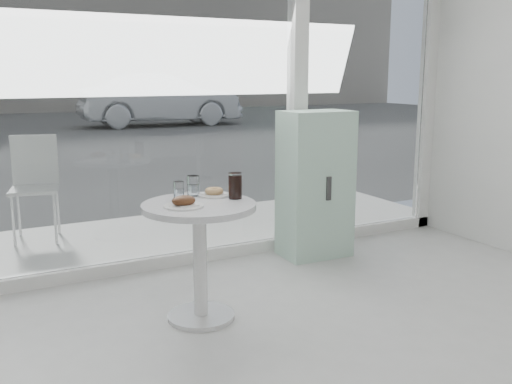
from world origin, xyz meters
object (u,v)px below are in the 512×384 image
patio_chair (35,181)px  plate_donut (214,193)px  main_table (200,237)px  cola_glass (235,186)px  mint_cabinet (315,184)px  water_tumbler_b (193,187)px  car_silver (160,100)px  water_tumbler_a (179,191)px  plate_fritter (184,203)px

patio_chair → plate_donut: 2.32m
main_table → plate_donut: bearing=42.7°
cola_glass → patio_chair: bearing=112.9°
mint_cabinet → water_tumbler_b: size_ratio=9.41×
car_silver → water_tumbler_b: 14.37m
plate_donut → cola_glass: cola_glass is taller
mint_cabinet → patio_chair: bearing=145.8°
water_tumbler_a → mint_cabinet: bearing=22.0°
water_tumbler_a → cola_glass: 0.37m
patio_chair → water_tumbler_b: 2.22m
mint_cabinet → water_tumbler_b: mint_cabinet is taller
plate_fritter → mint_cabinet: bearing=28.8°
mint_cabinet → patio_chair: (-2.10, 1.52, -0.04)m
car_silver → plate_fritter: size_ratio=19.82×
patio_chair → car_silver: 12.70m
patio_chair → car_silver: car_silver is taller
plate_donut → patio_chair: bearing=112.2°
plate_fritter → cola_glass: cola_glass is taller
patio_chair → cola_glass: bearing=-54.0°
main_table → plate_fritter: (-0.12, -0.05, 0.25)m
patio_chair → plate_fritter: (0.58, -2.36, 0.20)m
mint_cabinet → plate_fritter: bearing=-149.4°
patio_chair → plate_donut: patio_chair is taller
car_silver → plate_fritter: car_silver is taller
main_table → car_silver: size_ratio=0.16×
main_table → plate_fritter: plate_fritter is taller
patio_chair → plate_fritter: bearing=-63.0°
mint_cabinet → plate_fritter: size_ratio=5.15×
plate_donut → cola_glass: 0.18m
mint_cabinet → cola_glass: mint_cabinet is taller
plate_donut → water_tumbler_a: 0.24m
car_silver → plate_fritter: (-4.52, -13.98, -0.00)m
car_silver → plate_donut: size_ratio=23.05×
patio_chair → cola_glass: size_ratio=5.69×
mint_cabinet → water_tumbler_b: 1.46m
main_table → car_silver: 14.61m
patio_chair → mint_cabinet: bearing=-22.9°
main_table → car_silver: car_silver is taller
plate_donut → water_tumbler_a: size_ratio=1.88×
plate_fritter → cola_glass: size_ratio=1.45×
car_silver → water_tumbler_b: bearing=165.7°
patio_chair → main_table: bearing=-60.1°
water_tumbler_a → main_table: bearing=-73.0°
plate_fritter → water_tumbler_a: bearing=77.0°
car_silver → water_tumbler_a: (-4.46, -13.73, 0.02)m
mint_cabinet → water_tumbler_a: (-1.46, -0.59, 0.19)m
main_table → water_tumbler_a: bearing=107.0°
water_tumbler_a → plate_donut: bearing=-7.8°
car_silver → cola_glass: bearing=166.8°
main_table → plate_donut: 0.34m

